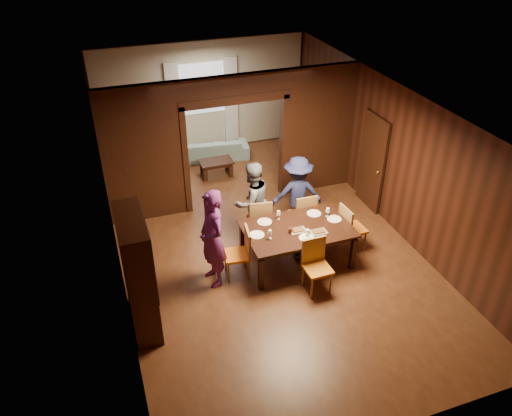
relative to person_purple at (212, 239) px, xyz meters
name	(u,v)px	position (x,y,z in m)	size (l,w,h in m)	color
floor	(261,240)	(1.20, 0.89, -0.92)	(9.00, 9.00, 0.00)	#4A2614
ceiling	(261,102)	(1.20, 0.89, 1.98)	(5.50, 9.00, 0.02)	silver
room_walls	(231,135)	(1.20, 2.77, 0.59)	(5.52, 9.01, 2.90)	black
person_purple	(212,239)	(0.00, 0.00, 0.00)	(0.67, 0.44, 1.84)	#642262
person_grey	(252,202)	(1.07, 1.06, -0.09)	(0.81, 0.63, 1.66)	slate
person_navy	(297,193)	(2.07, 1.13, -0.13)	(1.02, 0.59, 1.58)	#1C1F46
sofa	(213,149)	(1.27, 4.74, -0.66)	(1.80, 0.70, 0.53)	#89B0B3
serving_bowl	(303,222)	(1.74, 0.13, -0.12)	(0.33, 0.33, 0.08)	black
dining_table	(297,245)	(1.60, 0.03, -0.54)	(1.95, 1.21, 0.76)	black
coffee_table	(216,168)	(1.09, 3.79, -0.72)	(0.80, 0.50, 0.40)	black
chair_left	(237,253)	(0.43, 0.02, -0.43)	(0.44, 0.44, 0.97)	orange
chair_right	(353,227)	(2.78, 0.05, -0.43)	(0.44, 0.44, 0.97)	orange
chair_far_l	(259,219)	(1.18, 0.94, -0.43)	(0.44, 0.44, 0.97)	red
chair_far_r	(302,213)	(2.06, 0.84, -0.43)	(0.44, 0.44, 0.97)	#D55A14
chair_near	(318,267)	(1.62, -0.81, -0.43)	(0.44, 0.44, 0.97)	orange
hutch	(138,274)	(-1.33, -0.61, 0.08)	(0.40, 1.20, 2.00)	black
door_right	(372,162)	(3.90, 1.39, 0.13)	(0.06, 0.90, 2.10)	black
window_far	(202,89)	(1.20, 5.33, 0.78)	(1.20, 0.03, 1.30)	silver
curtain_left	(175,109)	(0.45, 5.29, 0.33)	(0.35, 0.06, 2.40)	white
curtain_right	(231,103)	(1.95, 5.29, 0.33)	(0.35, 0.06, 2.40)	white
plate_left	(257,235)	(0.83, 0.06, -0.15)	(0.27, 0.27, 0.01)	silver
plate_far_l	(265,222)	(1.10, 0.41, -0.15)	(0.27, 0.27, 0.01)	silver
plate_far_r	(314,213)	(2.08, 0.36, -0.15)	(0.27, 0.27, 0.01)	silver
plate_right	(334,219)	(2.36, 0.07, -0.15)	(0.27, 0.27, 0.01)	silver
plate_near	(306,238)	(1.62, -0.31, -0.15)	(0.27, 0.27, 0.01)	white
platter_a	(298,230)	(1.57, -0.06, -0.14)	(0.30, 0.20, 0.04)	gray
platter_b	(318,232)	(1.90, -0.22, -0.14)	(0.30, 0.20, 0.04)	gray
wineglass_left	(270,234)	(1.01, -0.11, -0.07)	(0.08, 0.08, 0.18)	silver
wineglass_far	(278,215)	(1.38, 0.42, -0.07)	(0.08, 0.08, 0.18)	silver
wineglass_right	(328,212)	(2.28, 0.20, -0.07)	(0.08, 0.08, 0.18)	silver
tumbler	(308,233)	(1.66, -0.26, -0.09)	(0.07, 0.07, 0.14)	silver
condiment_jar	(291,230)	(1.43, -0.06, -0.10)	(0.08, 0.08, 0.11)	#4E2112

